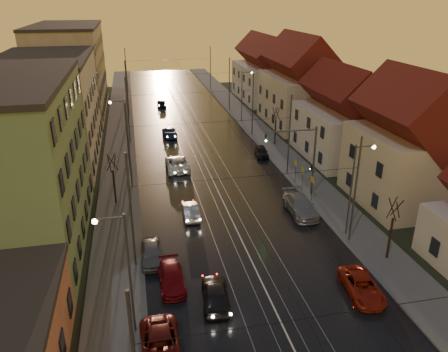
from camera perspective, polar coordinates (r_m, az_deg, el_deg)
ground at (r=27.93m, az=8.12°, el=-19.73°), size 160.00×160.00×0.00m
road at (r=62.57m, az=-4.23°, el=5.16°), size 16.00×120.00×0.04m
sidewalk_left at (r=62.09m, az=-13.43°, el=4.51°), size 4.00×120.00×0.15m
sidewalk_right at (r=64.58m, az=4.63°, el=5.75°), size 4.00×120.00×0.15m
tram_rail_0 at (r=62.32m, az=-6.24°, el=5.05°), size 0.06×120.00×0.03m
tram_rail_1 at (r=62.46m, az=-4.93°, el=5.14°), size 0.06×120.00×0.03m
tram_rail_2 at (r=62.66m, az=-3.53°, el=5.24°), size 0.06×120.00×0.03m
tram_rail_3 at (r=62.87m, az=-2.24°, el=5.32°), size 0.06×120.00×0.03m
apartment_left_1 at (r=36.65m, az=-26.43°, el=0.68°), size 10.00×18.00×13.00m
apartment_left_2 at (r=55.53m, az=-21.84°, el=7.76°), size 10.00×20.00×12.00m
apartment_left_3 at (r=78.66m, az=-19.38°, el=12.81°), size 10.00×24.00×14.00m
house_right_1 at (r=44.31m, az=22.92°, el=3.36°), size 8.67×10.20×10.80m
house_right_2 at (r=55.17m, az=15.39°, el=7.02°), size 9.18×12.24×9.20m
house_right_3 at (r=68.21m, az=9.82°, el=11.37°), size 9.18×14.28×11.50m
house_right_4 at (r=85.06m, az=5.32°, el=13.26°), size 9.18×16.32×10.00m
catenary_pole_l_1 at (r=31.58m, az=-12.05°, el=-4.68°), size 0.16×0.16×9.00m
catenary_pole_r_1 at (r=35.61m, az=16.75°, el=-1.94°), size 0.16×0.16×9.00m
catenary_pole_l_2 at (r=45.47m, az=-12.32°, el=3.86°), size 0.16×0.16×9.00m
catenary_pole_r_2 at (r=48.36m, az=8.53°, el=5.26°), size 0.16×0.16×9.00m
catenary_pole_l_3 at (r=59.90m, az=-12.47°, el=8.35°), size 0.16×0.16×9.00m
catenary_pole_r_3 at (r=62.12m, az=3.76°, el=9.33°), size 0.16×0.16×9.00m
catenary_pole_l_4 at (r=74.56m, az=-12.56°, el=11.09°), size 0.16×0.16×9.00m
catenary_pole_r_4 at (r=76.35m, az=0.70°, el=11.87°), size 0.16×0.16×9.00m
catenary_pole_l_5 at (r=92.29m, az=-12.64°, el=13.22°), size 0.16×0.16×9.00m
catenary_pole_r_5 at (r=93.75m, az=-1.78°, el=13.87°), size 0.16×0.16×9.00m
street_lamp_0 at (r=25.33m, az=-13.04°, el=-11.14°), size 1.75×0.32×8.00m
street_lamp_1 at (r=36.49m, az=16.80°, el=-0.68°), size 1.75×0.32×8.00m
street_lamp_2 at (r=51.11m, az=-13.00°, el=6.33°), size 1.75×0.32×8.00m
street_lamp_3 at (r=68.77m, az=2.60°, el=10.98°), size 1.75×0.32×8.00m
traffic_light_mast at (r=42.82m, az=10.50°, el=2.97°), size 5.30×0.32×7.20m
bare_tree_0 at (r=42.48m, az=-14.19°, el=-0.58°), size 1.09×1.09×5.11m
bare_tree_1 at (r=34.99m, az=20.99°, el=-6.67°), size 1.09×1.09×5.11m
bare_tree_2 at (r=58.53m, az=6.74°, el=6.35°), size 1.09×1.09×5.11m
driving_car_0 at (r=29.40m, az=-1.13°, el=-15.11°), size 2.21×4.43×1.45m
driving_car_1 at (r=39.70m, az=-4.37°, el=-4.55°), size 1.47×3.92×1.28m
driving_car_2 at (r=50.57m, az=-6.12°, el=1.66°), size 2.54×5.42×1.50m
driving_car_3 at (r=62.81m, az=-7.11°, el=5.74°), size 1.97×4.68×1.35m
driving_car_4 at (r=80.44m, az=-8.15°, el=9.39°), size 1.54×3.75×1.27m
parked_left_1 at (r=26.22m, az=-8.29°, el=-21.16°), size 2.26×4.85×1.34m
parked_left_2 at (r=31.17m, az=-6.86°, el=-13.09°), size 1.72×4.20×1.22m
parked_left_3 at (r=33.90m, az=-9.48°, el=-9.89°), size 1.66×4.00×1.35m
parked_right_0 at (r=31.56m, az=17.56°, el=-13.58°), size 2.59×4.71×1.25m
parked_right_1 at (r=40.85m, az=9.92°, el=-3.81°), size 2.31×5.40×1.55m
parked_right_2 at (r=54.70m, az=4.91°, el=3.20°), size 1.89×3.79×1.24m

